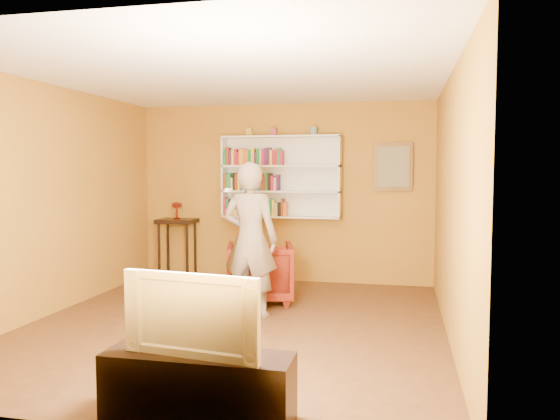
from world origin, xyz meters
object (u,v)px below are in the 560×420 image
(person, at_px, (250,240))
(armchair, at_px, (260,272))
(television, at_px, (197,312))
(console_table, at_px, (177,229))
(ruby_lustre, at_px, (177,207))
(tv_cabinet, at_px, (198,387))
(bookshelf, at_px, (282,177))

(person, bearing_deg, armchair, -80.20)
(armchair, bearing_deg, television, 81.97)
(console_table, relative_size, ruby_lustre, 3.55)
(ruby_lustre, xyz_separation_m, tv_cabinet, (2.07, -4.50, -0.90))
(person, bearing_deg, ruby_lustre, -43.41)
(bookshelf, relative_size, ruby_lustre, 6.79)
(console_table, relative_size, armchair, 1.11)
(bookshelf, relative_size, person, 1.00)
(person, distance_m, television, 2.66)
(console_table, distance_m, ruby_lustre, 0.35)
(console_table, relative_size, person, 0.52)
(tv_cabinet, height_order, television, television)
(bookshelf, bearing_deg, person, -87.96)
(console_table, bearing_deg, person, -47.62)
(bookshelf, height_order, ruby_lustre, bookshelf)
(television, bearing_deg, tv_cabinet, -172.34)
(bookshelf, relative_size, armchair, 2.13)
(armchair, distance_m, television, 3.39)
(bookshelf, height_order, person, bookshelf)
(ruby_lustre, relative_size, tv_cabinet, 0.20)
(bookshelf, height_order, television, bookshelf)
(console_table, height_order, armchair, console_table)
(tv_cabinet, xyz_separation_m, television, (0.00, 0.00, 0.51))
(ruby_lustre, distance_m, person, 2.54)
(tv_cabinet, bearing_deg, person, 97.94)
(ruby_lustre, relative_size, television, 0.27)
(person, distance_m, tv_cabinet, 2.74)
(armchair, relative_size, television, 0.86)
(bookshelf, xyz_separation_m, ruby_lustre, (-1.63, -0.16, -0.46))
(bookshelf, height_order, tv_cabinet, bookshelf)
(bookshelf, xyz_separation_m, armchair, (0.00, -1.32, -1.21))
(ruby_lustre, bearing_deg, television, -65.28)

